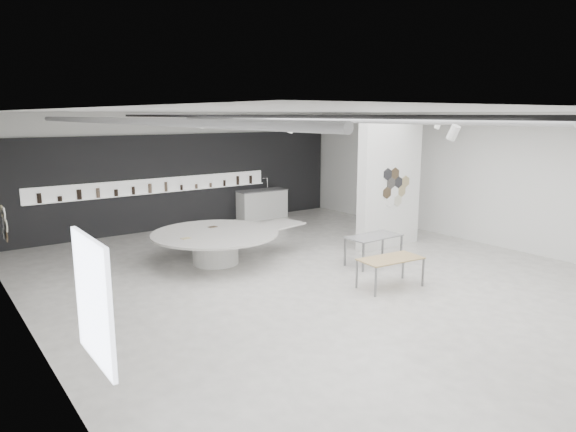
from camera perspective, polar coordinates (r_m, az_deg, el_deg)
room at (r=11.59m, az=2.85°, el=2.96°), size 12.02×14.02×3.82m
back_wall_display at (r=17.54m, az=-11.63°, el=3.82°), size 11.80×0.27×3.10m
partition_column at (r=14.80m, az=11.23°, el=3.50°), size 2.20×0.38×3.60m
display_island at (r=13.17m, az=-7.81°, el=-2.96°), size 4.49×3.75×0.82m
sample_table_wood at (r=11.43m, az=11.33°, el=-4.85°), size 1.48×0.85×0.66m
sample_table_stone at (r=13.09m, az=9.52°, el=-2.44°), size 1.44×0.73×0.74m
kitchen_counter at (r=18.72m, az=-2.90°, el=1.34°), size 1.88×0.82×1.45m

